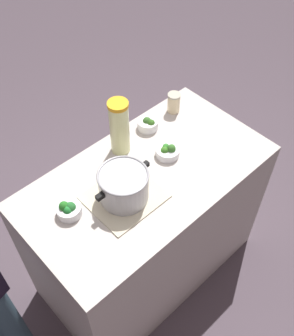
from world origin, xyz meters
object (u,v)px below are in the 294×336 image
Objects in this scene: mason_jar at (174,103)px; broccoli_bowl_front at (168,151)px; cooking_pot at (124,185)px; broccoli_bowl_center at (69,209)px; broccoli_bowl_back at (148,124)px; lemonade_pitcher at (119,127)px.

broccoli_bowl_front is at bearing 39.45° from mason_jar.
broccoli_bowl_center is at bearing -22.62° from cooking_pot.
broccoli_bowl_front reaches higher than broccoli_bowl_back.
lemonade_pitcher is 2.65× the size of mason_jar.
broccoli_bowl_back is at bearing 1.51° from mason_jar.
broccoli_bowl_back is (-0.65, -0.17, -0.00)m from broccoli_bowl_center.
broccoli_bowl_center reaches higher than broccoli_bowl_front.
lemonade_pitcher is at bearing -127.74° from cooking_pot.
broccoli_bowl_front is 1.09× the size of broccoli_bowl_back.
cooking_pot reaches higher than broccoli_bowl_front.
broccoli_bowl_back is at bearing -146.48° from cooking_pot.
lemonade_pitcher is 2.51× the size of broccoli_bowl_front.
broccoli_bowl_center is (0.25, -0.10, -0.06)m from cooking_pot.
mason_jar reaches higher than broccoli_bowl_front.
cooking_pot is at bearing 52.26° from lemonade_pitcher.
broccoli_bowl_front is (-0.15, 0.20, -0.13)m from lemonade_pitcher.
cooking_pot is at bearing 33.52° from broccoli_bowl_back.
lemonade_pitcher is at bearing -52.48° from broccoli_bowl_front.
mason_jar is at bearing -178.49° from broccoli_bowl_back.
broccoli_bowl_center is 0.67m from broccoli_bowl_back.
cooking_pot is 0.67m from mason_jar.
lemonade_pitcher is 0.48m from broccoli_bowl_center.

